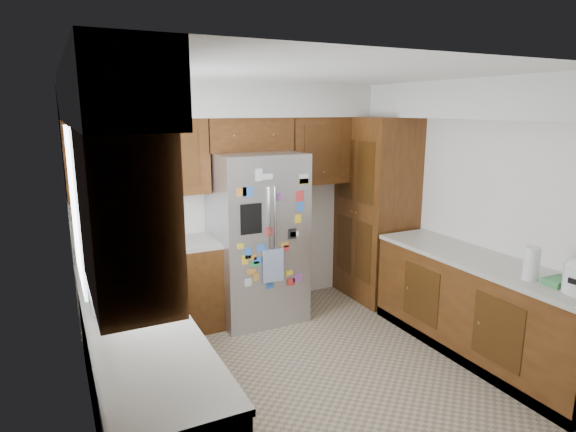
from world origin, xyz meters
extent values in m
plane|color=tan|center=(0.00, 0.00, 0.00)|extent=(3.60, 3.60, 0.00)
cube|color=white|center=(0.00, 1.60, 1.25)|extent=(3.60, 0.04, 2.50)
cube|color=white|center=(-1.80, 0.00, 1.25)|extent=(0.04, 3.20, 2.50)
cube|color=white|center=(1.80, 0.00, 1.25)|extent=(0.04, 3.20, 2.50)
cube|color=white|center=(0.00, -1.60, 1.25)|extent=(3.60, 0.04, 2.50)
cube|color=white|center=(0.00, 0.00, 2.51)|extent=(3.60, 3.20, 0.02)
cube|color=silver|center=(0.00, 1.41, 2.33)|extent=(3.60, 0.38, 0.35)
cube|color=silver|center=(-1.61, 0.00, 2.33)|extent=(0.38, 3.20, 0.35)
cube|color=silver|center=(1.61, 0.00, 2.33)|extent=(0.38, 3.20, 0.35)
cube|color=#44230D|center=(-1.14, 1.43, 1.77)|extent=(1.33, 0.34, 0.75)
cube|color=#44230D|center=(1.14, 1.43, 1.77)|extent=(1.33, 0.34, 0.75)
cube|color=#44230D|center=(-1.63, -1.15, 1.77)|extent=(0.34, 0.85, 0.75)
cube|color=white|center=(-1.79, 0.10, 1.60)|extent=(0.02, 0.90, 1.05)
cube|color=white|center=(-1.75, 0.10, 1.60)|extent=(0.01, 1.02, 1.15)
cube|color=#1D3EAE|center=(-1.03, 1.24, 1.62)|extent=(0.16, 0.02, 0.22)
cube|color=beige|center=(-1.39, 1.24, 1.82)|extent=(0.16, 0.02, 0.20)
cube|color=#44230D|center=(-1.50, -0.30, 0.44)|extent=(0.60, 2.60, 0.88)
cube|color=#44230D|center=(-0.83, 1.30, 0.44)|extent=(0.75, 0.60, 0.88)
cube|color=beige|center=(-1.50, -0.30, 0.90)|extent=(0.63, 2.60, 0.04)
cube|color=beige|center=(-0.83, 1.30, 0.90)|extent=(0.75, 0.60, 0.04)
cube|color=black|center=(-1.50, -0.30, 0.05)|extent=(0.60, 2.60, 0.10)
cube|color=#44230D|center=(1.50, -0.47, 0.44)|extent=(0.60, 2.25, 0.88)
cube|color=beige|center=(1.50, -0.47, 0.90)|extent=(0.63, 2.25, 0.04)
cube|color=black|center=(1.50, -0.47, 0.05)|extent=(0.60, 2.25, 0.10)
cube|color=#44230D|center=(1.50, 1.15, 1.07)|extent=(0.60, 0.90, 2.15)
cube|color=#A6A5AB|center=(0.00, 1.21, 0.90)|extent=(0.90, 0.75, 1.80)
cylinder|color=silver|center=(-0.03, 0.82, 1.05)|extent=(0.02, 0.02, 0.90)
cylinder|color=silver|center=(0.03, 0.82, 1.05)|extent=(0.02, 0.02, 0.90)
cube|color=black|center=(-0.22, 0.83, 1.20)|extent=(0.22, 0.01, 0.30)
cube|color=silver|center=(0.00, 0.80, 0.70)|extent=(0.22, 0.01, 0.34)
cube|color=white|center=(0.25, 0.82, 0.99)|extent=(0.10, 0.00, 0.05)
cube|color=red|center=(0.21, 0.82, 0.48)|extent=(0.09, 0.00, 0.08)
cube|color=white|center=(-0.27, 0.82, 0.56)|extent=(0.07, 0.00, 0.08)
cube|color=orange|center=(-0.18, 0.82, 0.60)|extent=(0.06, 0.00, 0.09)
cube|color=blue|center=(-0.12, 0.82, 0.90)|extent=(0.08, 0.00, 0.06)
cube|color=red|center=(-0.03, 0.82, 1.05)|extent=(0.07, 0.00, 0.09)
cube|color=yellow|center=(0.29, 0.82, 1.15)|extent=(0.07, 0.00, 0.09)
cube|color=green|center=(-0.19, 0.82, 0.74)|extent=(0.09, 0.00, 0.05)
cube|color=#8C4C99|center=(0.10, 0.82, 1.39)|extent=(0.08, 0.00, 0.08)
cube|color=red|center=(0.31, 0.82, 1.38)|extent=(0.09, 0.00, 0.11)
cube|color=blue|center=(-0.14, 0.82, 0.78)|extent=(0.11, 0.00, 0.07)
cube|color=black|center=(0.22, 0.82, 1.00)|extent=(0.09, 0.00, 0.11)
cube|color=white|center=(-0.04, 0.82, 1.60)|extent=(0.11, 0.00, 0.06)
cube|color=#8C4C99|center=(0.29, 0.82, 0.52)|extent=(0.11, 0.00, 0.09)
cube|color=red|center=(0.16, 0.82, 0.86)|extent=(0.07, 0.00, 0.06)
cube|color=blue|center=(0.31, 0.82, 1.28)|extent=(0.07, 0.00, 0.10)
cube|color=yellow|center=(-0.34, 0.82, 0.94)|extent=(0.07, 0.00, 0.05)
cube|color=yellow|center=(-0.29, 0.82, 0.80)|extent=(0.06, 0.00, 0.09)
cube|color=orange|center=(0.14, 0.82, 0.89)|extent=(0.09, 0.00, 0.05)
cube|color=white|center=(-0.13, 0.82, 1.62)|extent=(0.07, 0.00, 0.12)
cube|color=yellow|center=(0.35, 0.82, 1.53)|extent=(0.11, 0.00, 0.06)
cube|color=orange|center=(-0.21, 0.82, 0.81)|extent=(0.09, 0.00, 0.05)
cube|color=orange|center=(0.08, 0.82, 0.57)|extent=(0.07, 0.00, 0.11)
cube|color=yellow|center=(-0.09, 0.82, 0.79)|extent=(0.06, 0.00, 0.07)
cube|color=blue|center=(-0.25, 0.82, 1.47)|extent=(0.11, 0.00, 0.10)
cube|color=yellow|center=(0.19, 0.82, 0.59)|extent=(0.08, 0.00, 0.05)
cube|color=blue|center=(-0.03, 0.82, 0.51)|extent=(0.08, 0.00, 0.11)
cube|color=orange|center=(-0.23, 0.82, 0.66)|extent=(0.09, 0.00, 0.06)
cube|color=orange|center=(-0.31, 0.82, 1.47)|extent=(0.10, 0.00, 0.09)
cube|color=blue|center=(-0.26, 0.82, 0.86)|extent=(0.06, 0.00, 0.11)
cube|color=white|center=(0.35, 0.82, 1.55)|extent=(0.10, 0.00, 0.10)
cube|color=#44230D|center=(0.00, 1.43, 1.98)|extent=(0.96, 0.34, 0.35)
sphere|color=blue|center=(-0.23, 1.41, 2.28)|extent=(0.27, 0.27, 0.27)
cylinder|color=black|center=(0.19, 1.44, 2.24)|extent=(0.30, 0.30, 0.17)
ellipsoid|color=#333338|center=(0.19, 1.44, 2.32)|extent=(0.28, 0.28, 0.12)
cube|color=white|center=(-1.50, 0.10, 0.98)|extent=(0.52, 0.70, 0.12)
cube|color=black|center=(-1.50, 0.10, 1.04)|extent=(0.44, 0.60, 0.02)
cylinder|color=silver|center=(-1.70, 0.10, 1.14)|extent=(0.02, 0.02, 0.30)
cylinder|color=silver|center=(-1.64, 0.10, 1.27)|extent=(0.16, 0.02, 0.02)
cube|color=yellow|center=(-1.30, -0.15, 0.94)|extent=(0.10, 0.18, 0.04)
cube|color=black|center=(-1.45, 0.57, 0.97)|extent=(0.18, 0.14, 0.10)
cylinder|color=black|center=(-1.45, 0.57, 1.16)|extent=(0.16, 0.16, 0.28)
cylinder|color=#A6A5AB|center=(-1.55, 0.85, 1.02)|extent=(0.14, 0.14, 0.20)
sphere|color=white|center=(-1.35, 1.00, 1.02)|extent=(0.20, 0.20, 0.20)
cube|color=#3F72B2|center=(-1.58, 1.20, 1.01)|extent=(0.14, 0.10, 0.18)
cube|color=#BFB28C|center=(-1.38, 1.24, 0.99)|extent=(0.10, 0.08, 0.14)
cylinder|color=white|center=(-1.46, 0.46, 0.98)|extent=(0.08, 0.08, 0.11)
cube|color=black|center=(1.36, -1.38, 1.04)|extent=(0.04, 0.06, 0.04)
cylinder|color=white|center=(1.40, -1.01, 1.05)|extent=(0.12, 0.12, 0.27)
camera|label=1|loc=(-1.91, -3.39, 2.24)|focal=30.00mm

